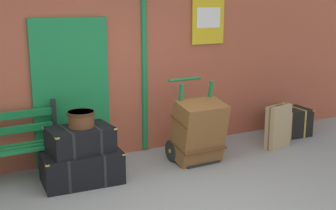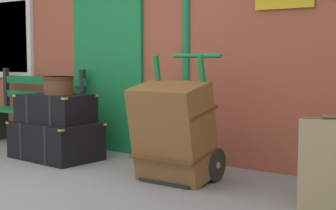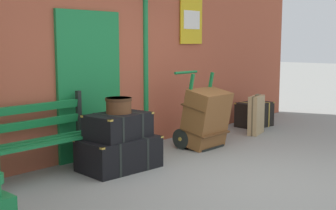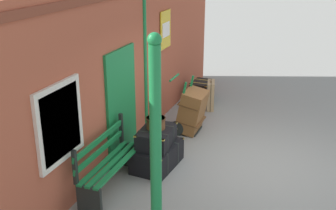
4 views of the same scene
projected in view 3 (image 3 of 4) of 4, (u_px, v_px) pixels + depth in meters
The scene contains 10 objects.
ground_plane at pixel (255, 184), 5.34m from camera, with size 60.00×60.00×0.00m, color gray.
brick_facade at pixel (106, 46), 6.80m from camera, with size 10.40×0.35×3.20m.
platform_bench at pixel (36, 142), 5.54m from camera, with size 1.60×0.43×1.01m.
steamer_trunk_base at pixel (119, 153), 5.95m from camera, with size 1.06×0.73×0.43m.
steamer_trunk_middle at pixel (118, 126), 5.91m from camera, with size 0.84×0.59×0.33m.
round_hatbox at pixel (119, 104), 5.90m from camera, with size 0.35×0.35×0.20m.
porters_trolley at pixel (197, 129), 7.25m from camera, with size 0.71×0.59×1.20m.
large_brown_trunk at pixel (206, 118), 7.11m from camera, with size 0.70×0.60×0.95m.
suitcase_slate at pixel (256, 115), 8.21m from camera, with size 0.52×0.28×0.74m.
corner_trunk at pixel (254, 114), 8.95m from camera, with size 0.72×0.53×0.49m.
Camera 3 is at (-4.54, -2.65, 1.67)m, focal length 48.38 mm.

